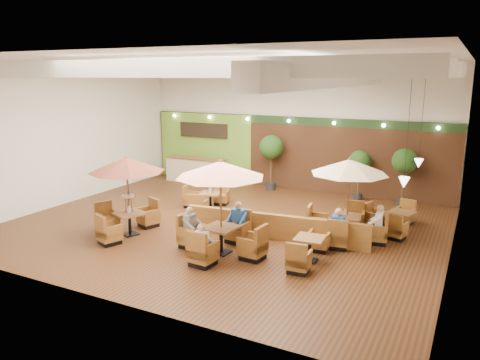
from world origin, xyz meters
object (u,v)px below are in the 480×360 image
Objects in this scene: diner_2 at (191,223)px; topiary_2 at (405,163)px; table_4 at (310,249)px; diner_1 at (237,218)px; table_5 at (393,221)px; diner_0 at (202,239)px; table_1 at (221,190)px; topiary_1 at (360,163)px; service_counter at (196,170)px; table_0 at (126,179)px; diner_3 at (339,224)px; booth_divider at (274,227)px; table_2 at (349,184)px; topiary_0 at (271,149)px; diner_4 at (378,220)px; table_3 at (206,198)px.

topiary_2 is at bearing 149.62° from diner_2.
diner_1 is (-2.44, 0.40, 0.43)m from table_4.
diner_2 is at bearing -124.07° from table_5.
diner_0 is at bearing -113.86° from topiary_2.
table_1 is 7.90m from topiary_1.
service_counter is 7.77m from table_0.
table_0 reaches higher than diner_3.
booth_divider is 2.50× the size of table_5.
service_counter is at bearing 134.49° from table_4.
diner_0 is (-2.86, -3.85, -1.03)m from table_2.
diner_1 is at bearing 92.70° from diner_0.
topiary_0 is at bearing 3.04° from service_counter.
topiary_0 is 3.03× the size of diner_1.
diner_2 is at bearing 117.60° from diner_4.
diner_0 is at bearing -136.36° from diner_3.
topiary_2 is (9.35, 0.20, 1.09)m from service_counter.
diner_1 is at bearing -107.58° from topiary_1.
table_0 is 10.47m from topiary_2.
table_1 is 3.62× the size of diner_4.
table_1 is 2.94m from table_4.
topiary_2 is 2.98× the size of diner_4.
topiary_1 is at bearing 79.06° from table_1.
table_4 reaches higher than booth_divider.
diner_2 is (2.43, -0.04, -1.08)m from table_0.
table_1 reaches higher than table_0.
table_3 is (0.68, 3.61, -1.39)m from table_0.
table_0 is 1.12× the size of table_3.
topiary_0 is 3.24× the size of diner_4.
service_counter is 1.16× the size of table_2.
diner_1 is at bearing 94.45° from table_1.
diner_4 reaches higher than service_counter.
table_0 is at bearing -165.26° from diner_3.
diner_3 is 1.33m from diner_4.
table_2 reaches higher than table_4.
table_0 is 3.67× the size of diner_0.
table_4 is at bearing -58.99° from topiary_0.
topiary_1 reaches higher than diner_1.
table_2 is 2.38m from table_5.
table_3 is 3.06× the size of diner_2.
topiary_1 is at bearing 135.49° from table_5.
diner_1 is at bearing -119.95° from topiary_2.
table_2 is at bearing -143.79° from diner_1.
diner_3 reaches higher than diner_2.
service_counter is at bearing 126.08° from diner_0.
topiary_2 is at bearing 16.42° from table_3.
table_3 is 3.27× the size of diner_0.
diner_4 is (1.71, -4.76, -0.79)m from topiary_1.
diner_1 is 4.23m from diner_4.
table_5 is 1.58m from diner_4.
table_1 is at bearing -116.59° from topiary_2.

